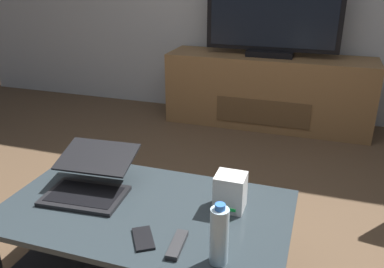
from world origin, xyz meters
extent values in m
cube|color=#2D383D|center=(-0.08, -0.10, 0.40)|extent=(1.22, 0.71, 0.03)
cube|color=#2D2D33|center=(-0.08, -0.10, 0.15)|extent=(1.07, 0.62, 0.02)
cylinder|color=#2D2D33|center=(-0.64, 0.21, 0.20)|extent=(0.06, 0.06, 0.39)
cylinder|color=#2D2D33|center=(0.49, 0.21, 0.20)|extent=(0.06, 0.06, 0.39)
cube|color=olive|center=(0.12, 2.15, 0.32)|extent=(1.82, 0.48, 0.64)
cube|color=brown|center=(0.12, 1.91, 0.19)|extent=(0.82, 0.01, 0.22)
cube|color=black|center=(0.12, 2.13, 0.67)|extent=(0.40, 0.20, 0.05)
cube|color=black|center=(0.12, 2.13, 1.03)|extent=(1.15, 0.04, 0.68)
cube|color=black|center=(0.12, 2.11, 1.03)|extent=(1.07, 0.01, 0.61)
cube|color=black|center=(-0.36, -0.11, 0.43)|extent=(0.37, 0.26, 0.02)
cube|color=black|center=(-0.36, -0.11, 0.44)|extent=(0.32, 0.21, 0.00)
cube|color=black|center=(-0.38, 0.04, 0.55)|extent=(0.37, 0.26, 0.07)
cube|color=silver|center=(-0.37, 0.04, 0.55)|extent=(0.33, 0.23, 0.05)
cube|color=white|center=(0.27, 0.02, 0.49)|extent=(0.13, 0.11, 0.16)
cube|color=#19D84C|center=(0.27, -0.04, 0.44)|extent=(0.08, 0.00, 0.01)
cylinder|color=silver|center=(0.31, -0.33, 0.52)|extent=(0.06, 0.06, 0.21)
cylinder|color=blue|center=(0.31, -0.33, 0.64)|extent=(0.04, 0.04, 0.02)
cube|color=black|center=(0.01, -0.30, 0.42)|extent=(0.13, 0.16, 0.01)
cube|color=#2D2D30|center=(0.14, -0.30, 0.43)|extent=(0.06, 0.16, 0.02)
camera|label=1|loc=(0.57, -1.42, 1.36)|focal=37.53mm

